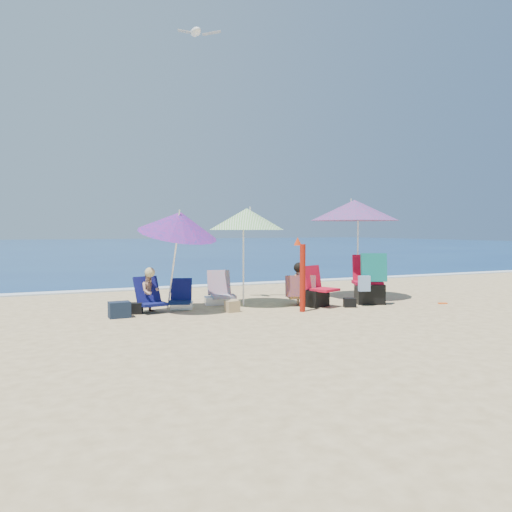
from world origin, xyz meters
name	(u,v)px	position (x,y,z in m)	size (l,w,h in m)	color
ground	(289,312)	(0.00, 0.00, 0.00)	(120.00, 120.00, 0.00)	#D8BC84
sea	(85,247)	(0.00, 45.00, -0.05)	(120.00, 80.00, 0.12)	navy
foam	(209,286)	(0.00, 5.10, 0.02)	(120.00, 0.50, 0.04)	white
umbrella_turquoise	(355,210)	(2.40, 1.21, 2.14)	(2.46, 2.46, 2.43)	white
umbrella_striped	(247,219)	(-0.44, 1.17, 1.90)	(2.09, 2.09, 2.18)	white
umbrella_blue	(179,223)	(-2.04, 0.89, 1.80)	(2.07, 2.11, 2.20)	white
furled_umbrella	(302,271)	(0.28, 0.01, 0.84)	(0.19, 0.35, 1.52)	#9D180B
chair_navy	(181,301)	(-1.88, 1.33, 0.17)	(0.64, 0.73, 0.63)	#0B183F
chair_rainbow	(219,295)	(-0.93, 1.66, 0.20)	(0.72, 0.82, 0.74)	#E1564F
camp_chair_left	(316,294)	(0.90, 0.48, 0.27)	(0.75, 0.81, 0.89)	red
camp_chair_right	(369,285)	(2.21, 0.33, 0.42)	(0.93, 0.94, 1.15)	#A60B2C
person_center	(301,285)	(0.65, 0.71, 0.46)	(0.74, 0.67, 0.95)	tan
person_left	(150,291)	(-2.58, 1.18, 0.42)	(0.62, 0.66, 0.92)	tan
bag_navy_a	(119,310)	(-3.25, 0.76, 0.15)	(0.40, 0.29, 0.30)	#172133
bag_black_a	(135,308)	(-2.90, 1.08, 0.11)	(0.35, 0.29, 0.22)	black
bag_tan	(232,306)	(-1.05, 0.49, 0.12)	(0.30, 0.23, 0.23)	tan
bag_black_b	(350,303)	(1.50, 0.07, 0.10)	(0.30, 0.26, 0.20)	black
orange_item	(443,303)	(3.70, -0.37, 0.01)	(0.21, 0.15, 0.03)	#F55919
seagull	(196,32)	(-1.40, 1.70, 5.94)	(0.92, 0.49, 0.16)	white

